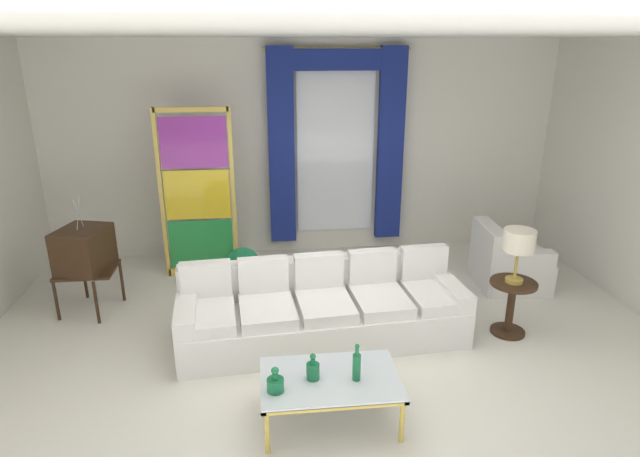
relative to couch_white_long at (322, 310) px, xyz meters
name	(u,v)px	position (x,y,z in m)	size (l,w,h in m)	color
ground_plane	(331,360)	(0.04, -0.47, -0.31)	(16.00, 16.00, 0.00)	silver
wall_rear	(304,149)	(0.04, 2.59, 1.19)	(8.00, 0.12, 3.00)	white
ceiling_slab	(322,33)	(0.04, 0.33, 2.71)	(8.00, 7.60, 0.04)	white
curtained_window	(337,133)	(0.49, 2.43, 1.43)	(2.00, 0.17, 2.70)	white
couch_white_long	(322,310)	(0.00, 0.00, 0.00)	(2.98, 1.14, 0.86)	white
coffee_table	(330,381)	(-0.09, -1.33, 0.07)	(1.11, 0.70, 0.41)	silver
bottle_blue_decanter	(357,365)	(0.11, -1.38, 0.23)	(0.07, 0.07, 0.32)	#196B3D
bottle_crystal_tall	(275,383)	(-0.53, -1.46, 0.17)	(0.13, 0.13, 0.21)	#196B3D
bottle_amber_squat	(313,370)	(-0.23, -1.33, 0.18)	(0.10, 0.10, 0.23)	#196B3D
vintage_tv	(84,251)	(-2.58, 0.88, 0.42)	(0.65, 0.70, 1.35)	#382314
armchair_white	(506,264)	(2.47, 0.98, -0.02)	(0.88, 0.87, 0.80)	white
stained_glass_divider	(198,198)	(-1.39, 1.76, 0.75)	(0.95, 0.05, 2.20)	gold
peacock_figurine	(243,266)	(-0.85, 1.45, -0.09)	(0.44, 0.60, 0.50)	beige
round_side_table	(511,303)	(1.98, -0.17, 0.05)	(0.48, 0.48, 0.59)	#382314
table_lamp_brass	(519,243)	(1.98, -0.17, 0.72)	(0.32, 0.32, 0.57)	#B29338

